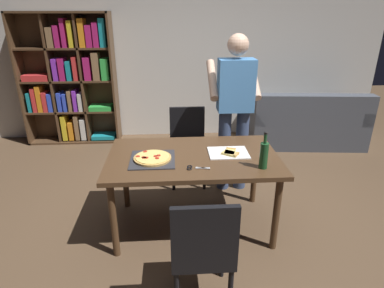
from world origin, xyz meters
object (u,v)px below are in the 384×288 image
object	(u,v)px
couch	(306,125)
dining_table	(193,163)
bookshelf	(71,80)
person_serving_pizza	(235,106)
chair_near_camera	(203,248)
kitchen_scissors	(194,168)
wine_bottle	(264,155)
pepperoni_pizza_on_tray	(152,158)
chair_far_side	(188,141)

from	to	relation	value
couch	dining_table	bearing A→B (deg)	-133.63
bookshelf	person_serving_pizza	xyz separation A→B (m)	(2.20, -1.65, 0.02)
chair_near_camera	couch	world-z (taller)	chair_near_camera
chair_near_camera	kitchen_scissors	distance (m)	0.73
couch	chair_near_camera	bearing A→B (deg)	-122.86
wine_bottle	kitchen_scissors	distance (m)	0.58
pepperoni_pizza_on_tray	kitchen_scissors	world-z (taller)	pepperoni_pizza_on_tray
chair_near_camera	chair_far_side	distance (m)	1.89
kitchen_scissors	person_serving_pizza	bearing A→B (deg)	62.49
dining_table	wine_bottle	distance (m)	0.66
pepperoni_pizza_on_tray	dining_table	bearing A→B (deg)	11.21
chair_near_camera	kitchen_scissors	world-z (taller)	chair_near_camera
chair_far_side	couch	world-z (taller)	chair_far_side
chair_near_camera	wine_bottle	world-z (taller)	wine_bottle
chair_near_camera	dining_table	bearing A→B (deg)	90.00
person_serving_pizza	kitchen_scissors	world-z (taller)	person_serving_pizza
bookshelf	wine_bottle	distance (m)	3.49
kitchen_scissors	bookshelf	bearing A→B (deg)	122.67
couch	pepperoni_pizza_on_tray	bearing A→B (deg)	-137.61
kitchen_scissors	dining_table	bearing A→B (deg)	88.21
person_serving_pizza	kitchen_scissors	distance (m)	1.13
bookshelf	pepperoni_pizza_on_tray	xyz separation A→B (m)	(1.33, -2.45, -0.22)
dining_table	bookshelf	world-z (taller)	bookshelf
chair_near_camera	wine_bottle	bearing A→B (deg)	49.80
chair_near_camera	pepperoni_pizza_on_tray	distance (m)	0.98
kitchen_scissors	chair_far_side	bearing A→B (deg)	89.62
couch	pepperoni_pizza_on_tray	world-z (taller)	couch
wine_bottle	chair_near_camera	bearing A→B (deg)	-130.20
couch	wine_bottle	bearing A→B (deg)	-120.44
chair_near_camera	kitchen_scissors	xyz separation A→B (m)	(-0.01, 0.69, 0.24)
couch	person_serving_pizza	world-z (taller)	person_serving_pizza
chair_far_side	wine_bottle	bearing A→B (deg)	-65.45
bookshelf	person_serving_pizza	bearing A→B (deg)	-36.89
chair_near_camera	pepperoni_pizza_on_tray	world-z (taller)	chair_near_camera
pepperoni_pizza_on_tray	wine_bottle	bearing A→B (deg)	-12.88
person_serving_pizza	dining_table	bearing A→B (deg)	-124.74
chair_near_camera	couch	xyz separation A→B (m)	(1.89, 2.93, -0.21)
pepperoni_pizza_on_tray	wine_bottle	distance (m)	0.95
person_serving_pizza	pepperoni_pizza_on_tray	xyz separation A→B (m)	(-0.86, -0.80, -0.23)
dining_table	chair_near_camera	world-z (taller)	chair_near_camera
bookshelf	couch	bearing A→B (deg)	-6.17
pepperoni_pizza_on_tray	wine_bottle	size ratio (longest dim) A/B	1.23
person_serving_pizza	chair_far_side	bearing A→B (deg)	156.37
person_serving_pizza	pepperoni_pizza_on_tray	bearing A→B (deg)	-137.30
bookshelf	pepperoni_pizza_on_tray	distance (m)	2.80
chair_far_side	couch	xyz separation A→B (m)	(1.89, 1.04, -0.21)
chair_far_side	bookshelf	xyz separation A→B (m)	(-1.69, 1.43, 0.47)
pepperoni_pizza_on_tray	wine_bottle	xyz separation A→B (m)	(0.92, -0.21, 0.10)
dining_table	chair_far_side	size ratio (longest dim) A/B	1.70
chair_far_side	person_serving_pizza	xyz separation A→B (m)	(0.50, -0.22, 0.49)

